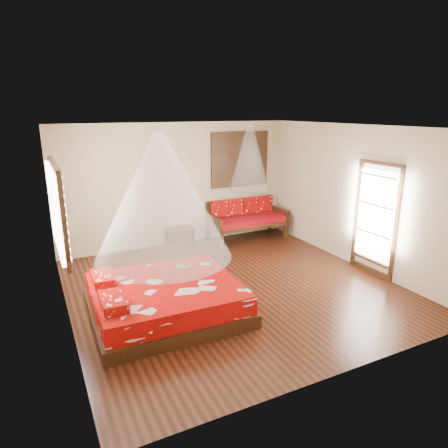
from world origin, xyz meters
The scene contains 10 objects.
room centered at (0.00, 0.00, 1.40)m, with size 5.54×5.54×2.84m.
bed centered at (-1.39, -0.40, 0.25)m, with size 2.30×2.09×0.65m.
daybed centered at (1.60, 2.39, 0.52)m, with size 1.88×0.84×0.97m.
storage_chest centered at (-0.10, 2.45, 0.23)m, with size 0.68×0.52×0.44m.
shutter_panel centered at (1.60, 2.72, 1.90)m, with size 1.52×0.06×1.32m.
window_left centered at (-2.71, 0.20, 1.70)m, with size 0.10×1.74×1.34m.
glazed_door centered at (2.72, -0.60, 1.07)m, with size 0.08×1.02×2.16m.
wine_tray centered at (-0.89, 0.11, 0.56)m, with size 0.30×0.30×0.23m.
mosquito_net_main centered at (-1.37, -0.40, 1.85)m, with size 2.02×2.02×1.80m, color white.
mosquito_net_daybed centered at (1.60, 2.25, 2.00)m, with size 0.93×0.93×1.50m, color white.
Camera 1 is at (-3.04, -5.83, 3.08)m, focal length 32.00 mm.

